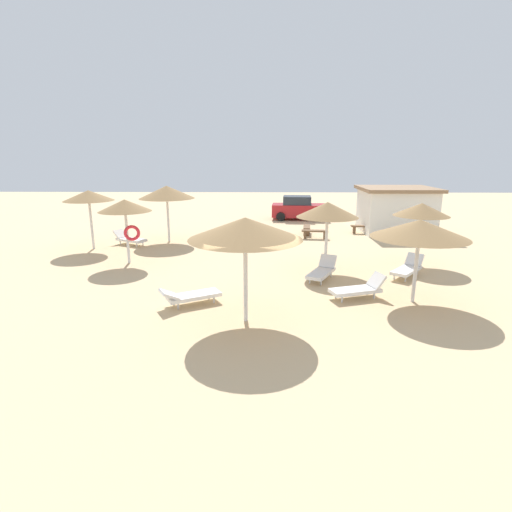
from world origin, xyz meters
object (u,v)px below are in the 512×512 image
object	(u,v)px
parasol_4	(420,229)
lounger_2	(190,296)
lounger_3	(408,268)
beach_cabana	(396,210)
parasol_5	(167,192)
parasol_6	(125,206)
lounger_4	(359,289)
lounger_1	(322,271)
lounger_0	(129,239)
bench_1	(363,228)
parked_car	(299,208)
bench_0	(315,233)
parasol_2	(245,229)
bench_2	(307,229)
parasol_3	(422,210)
parasol_1	(328,210)
parasol_0	(88,196)

from	to	relation	value
parasol_4	lounger_2	world-z (taller)	parasol_4
lounger_3	beach_cabana	world-z (taller)	beach_cabana
parasol_5	parasol_6	xyz separation A→B (m)	(-0.75, -4.53, -0.19)
parasol_5	lounger_4	size ratio (longest dim) A/B	1.56
lounger_1	lounger_3	world-z (taller)	lounger_1
lounger_0	lounger_4	distance (m)	13.08
bench_1	parked_car	size ratio (longest dim) A/B	0.37
bench_0	bench_1	world-z (taller)	same
parasol_2	lounger_2	xyz separation A→B (m)	(-1.86, 1.23, -2.41)
parked_car	bench_2	bearing A→B (deg)	-89.89
parasol_6	parked_car	xyz separation A→B (m)	(8.57, 12.33, -1.69)
lounger_3	parasol_5	bearing A→B (deg)	150.00
lounger_4	bench_2	world-z (taller)	lounger_4
parasol_2	parked_car	distance (m)	18.95
lounger_3	bench_2	distance (m)	9.06
lounger_0	parasol_3	bearing A→B (deg)	-14.50
lounger_0	lounger_3	size ratio (longest dim) A/B	1.07
parasol_2	parked_car	world-z (taller)	parasol_2
parasol_6	bench_0	world-z (taller)	parasol_6
bench_0	lounger_4	bearing A→B (deg)	-88.34
parasol_1	parked_car	distance (m)	13.43
parked_car	lounger_4	bearing A→B (deg)	-87.88
lounger_1	beach_cabana	size ratio (longest dim) A/B	0.44
bench_1	lounger_2	bearing A→B (deg)	-124.94
lounger_4	bench_1	xyz separation A→B (m)	(2.87, 11.36, 0.02)
parasol_0	beach_cabana	bearing A→B (deg)	16.27
parasol_2	parasol_3	distance (m)	9.63
parasol_0	bench_0	xyz separation A→B (m)	(11.61, 2.76, -2.35)
lounger_2	bench_1	bearing A→B (deg)	55.06
parasol_1	bench_0	world-z (taller)	parasol_1
parasol_0	bench_2	xyz separation A→B (m)	(11.29, 4.05, -2.35)
lounger_0	parked_car	xyz separation A→B (m)	(9.75, 8.67, 0.50)
lounger_0	parasol_5	bearing A→B (deg)	24.19
lounger_1	lounger_4	distance (m)	2.28
parasol_0	parasol_6	bearing A→B (deg)	-44.59
bench_2	bench_0	bearing A→B (deg)	-75.88
lounger_4	bench_2	bearing A→B (deg)	93.15
lounger_1	lounger_0	bearing A→B (deg)	148.03
parasol_0	parasol_3	xyz separation A→B (m)	(15.43, -2.60, -0.30)
parasol_0	parasol_3	size ratio (longest dim) A/B	1.11
lounger_0	bench_2	distance (m)	10.23
lounger_3	bench_0	xyz separation A→B (m)	(-2.78, 7.22, 0.02)
parasol_2	parasol_6	xyz separation A→B (m)	(-5.47, 6.27, -0.21)
bench_2	lounger_2	bearing A→B (deg)	-112.89
parasol_3	bench_0	distance (m)	6.90
parked_car	beach_cabana	bearing A→B (deg)	-40.84
lounger_0	lounger_4	xyz separation A→B (m)	(10.37, -7.97, 0.01)
lounger_3	lounger_1	bearing A→B (deg)	-172.79
parasol_3	parasol_1	bearing A→B (deg)	-165.76
lounger_1	bench_1	bearing A→B (deg)	67.65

